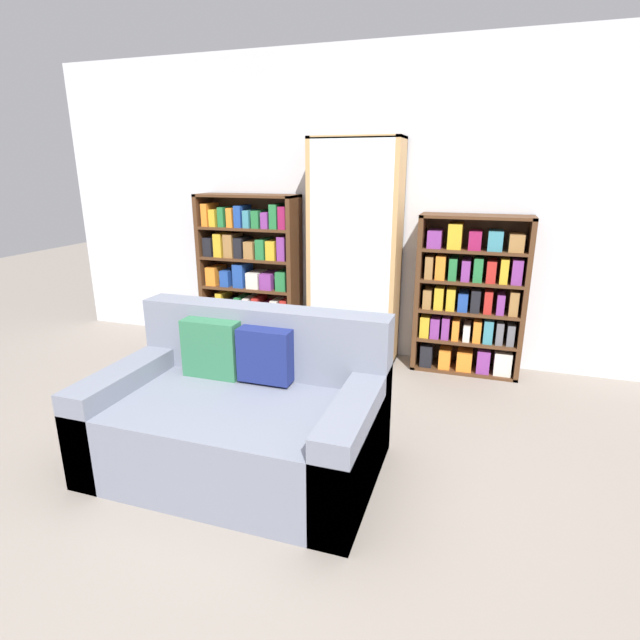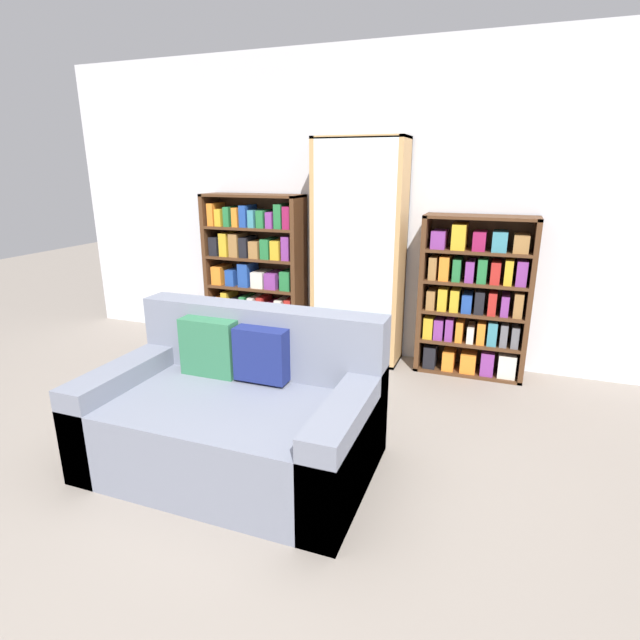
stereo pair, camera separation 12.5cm
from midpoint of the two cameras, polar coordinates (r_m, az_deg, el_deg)
The scene contains 7 objects.
ground_plane at distance 2.72m, azimuth -7.86°, elevation -21.76°, with size 16.00×16.00×0.00m, color gray.
wall_back at distance 4.58m, azimuth 7.18°, elevation 12.53°, with size 6.39×0.06×2.70m.
couch at distance 3.02m, azimuth -8.33°, elevation -10.74°, with size 1.60×0.99×0.88m.
bookshelf_left at distance 4.87m, azimuth -6.61°, elevation 5.19°, with size 0.97×0.32×1.47m.
display_cabinet at distance 4.43m, azimuth 5.28°, elevation 7.55°, with size 0.78×0.36×1.95m.
bookshelf_right at distance 4.37m, azimuth 18.00°, elevation 2.16°, with size 0.89×0.32×1.34m.
wine_bottle at distance 3.70m, azimuth 5.69°, elevation -7.73°, with size 0.07×0.07×0.38m.
Camera 2 is at (1.12, -1.83, 1.70)m, focal length 28.00 mm.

